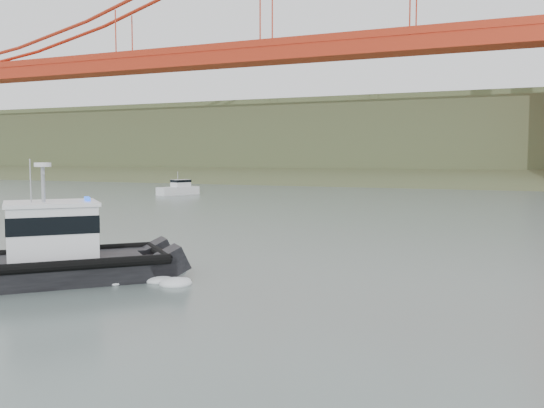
# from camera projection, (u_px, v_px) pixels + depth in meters

# --- Properties ---
(ground) EXTENTS (400.00, 400.00, 0.00)m
(ground) POSITION_uv_depth(u_px,v_px,m) (172.00, 273.00, 25.41)
(ground) COLOR slate
(ground) RESTS_ON ground
(headlands) EXTENTS (500.00, 105.36, 27.12)m
(headlands) POSITION_uv_depth(u_px,v_px,m) (476.00, 147.00, 139.05)
(headlands) COLOR #3F4D2C
(headlands) RESTS_ON ground
(patrol_boat) EXTENTS (9.38, 9.68, 4.80)m
(patrol_boat) POSITION_uv_depth(u_px,v_px,m) (44.00, 251.00, 23.45)
(patrol_boat) COLOR black
(patrol_boat) RESTS_ON ground
(motorboat) EXTENTS (3.60, 5.80, 3.03)m
(motorboat) POSITION_uv_depth(u_px,v_px,m) (179.00, 189.00, 76.88)
(motorboat) COLOR silver
(motorboat) RESTS_ON ground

